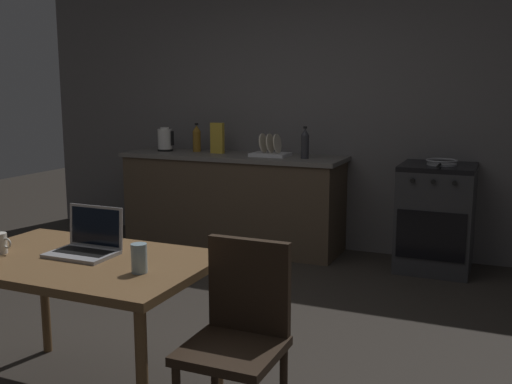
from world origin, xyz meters
TOP-DOWN VIEW (x-y plane):
  - ground_plane at (0.00, 0.00)m, footprint 12.00×12.00m
  - back_wall at (0.30, 2.50)m, footprint 6.40×0.10m
  - kitchen_counter at (-0.60, 2.15)m, footprint 2.16×0.64m
  - stove_oven at (1.29, 2.14)m, footprint 0.60×0.62m
  - dining_table at (-0.03, -0.76)m, footprint 1.25×0.80m
  - chair at (0.82, -0.78)m, footprint 0.40×0.40m
  - laptop at (-0.05, -0.69)m, footprint 0.32×0.24m
  - electric_kettle at (-1.35, 2.15)m, footprint 0.17×0.15m
  - bottle at (0.14, 2.10)m, footprint 0.07×0.07m
  - frying_pan at (1.32, 2.12)m, footprint 0.26×0.43m
  - coffee_mug at (-0.44, -0.85)m, footprint 0.11×0.07m
  - drinking_glass at (0.36, -0.84)m, footprint 0.07×0.07m
  - cereal_box at (-0.77, 2.17)m, footprint 0.13×0.05m
  - dish_rack at (-0.21, 2.15)m, footprint 0.34×0.26m
  - bottle_b at (-1.03, 2.23)m, footprint 0.08×0.08m

SIDE VIEW (x-z plane):
  - ground_plane at x=0.00m, z-range 0.00..0.00m
  - stove_oven at x=1.29m, z-range 0.00..0.90m
  - kitchen_counter at x=-0.60m, z-range 0.00..0.90m
  - chair at x=0.82m, z-range 0.07..0.95m
  - dining_table at x=-0.03m, z-range 0.29..1.01m
  - laptop at x=-0.05m, z-range 0.66..0.88m
  - coffee_mug at x=-0.44m, z-range 0.72..0.83m
  - drinking_glass at x=0.36m, z-range 0.72..0.86m
  - frying_pan at x=1.32m, z-range 0.90..0.95m
  - dish_rack at x=-0.21m, z-range 0.84..1.05m
  - electric_kettle at x=-1.35m, z-range 0.89..1.13m
  - bottle_b at x=-1.03m, z-range 0.89..1.17m
  - bottle at x=0.14m, z-range 0.89..1.18m
  - cereal_box at x=-0.77m, z-range 0.90..1.19m
  - back_wall at x=0.30m, z-range 0.00..2.58m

